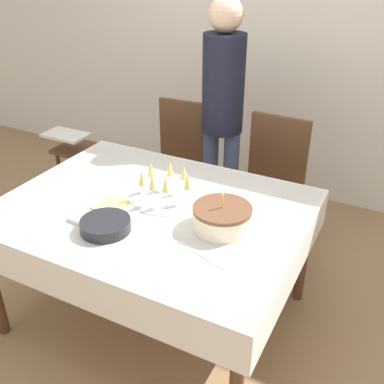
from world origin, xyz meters
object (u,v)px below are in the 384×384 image
dining_chair_far_left (179,163)px  high_chair (76,158)px  champagne_tray (165,185)px  person_standing (223,102)px  plate_stack_main (106,225)px  birthday_cake (222,217)px  dining_chair_far_right (270,183)px

dining_chair_far_left → high_chair: size_ratio=1.37×
dining_chair_far_left → champagne_tray: dining_chair_far_left is taller
dining_chair_far_left → person_standing: person_standing is taller
dining_chair_far_left → plate_stack_main: (0.27, -1.21, 0.24)m
birthday_cake → high_chair: size_ratio=0.40×
birthday_cake → person_standing: size_ratio=0.17×
champagne_tray → person_standing: person_standing is taller
dining_chair_far_right → person_standing: person_standing is taller
person_standing → dining_chair_far_left: bearing=-162.9°
high_chair → champagne_tray: bearing=-28.3°
dining_chair_far_left → birthday_cake: 1.23m
plate_stack_main → dining_chair_far_right: bearing=70.5°
dining_chair_far_left → birthday_cake: size_ratio=3.43×
birthday_cake → person_standing: (-0.46, 1.02, 0.21)m
champagne_tray → person_standing: 0.93m
dining_chair_far_right → person_standing: 0.63m
dining_chair_far_left → high_chair: bearing=-167.4°
champagne_tray → high_chair: bearing=151.7°
champagne_tray → birthday_cake: bearing=-16.5°
champagne_tray → high_chair: 1.39m
person_standing → champagne_tray: bearing=-85.3°
dining_chair_far_right → high_chair: dining_chair_far_right is taller
dining_chair_far_left → plate_stack_main: size_ratio=4.04×
birthday_cake → dining_chair_far_left: bearing=128.8°
dining_chair_far_right → high_chair: bearing=-173.1°
dining_chair_far_left → champagne_tray: (0.37, -0.82, 0.29)m
champagne_tray → plate_stack_main: champagne_tray is taller
birthday_cake → high_chair: (-1.56, 0.75, -0.32)m
champagne_tray → high_chair: champagne_tray is taller
dining_chair_far_left → dining_chair_far_right: bearing=0.0°
dining_chair_far_right → high_chair: 1.52m
birthday_cake → person_standing: 1.14m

